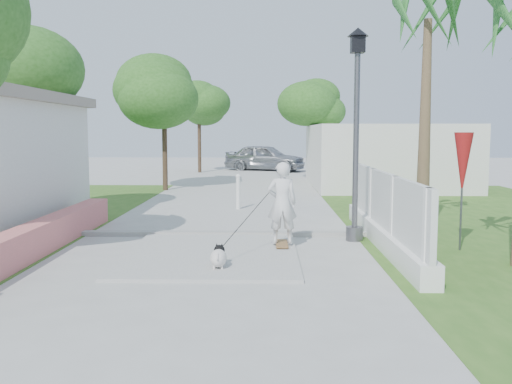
{
  "coord_description": "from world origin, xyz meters",
  "views": [
    {
      "loc": [
        1.02,
        -6.5,
        2.31
      ],
      "look_at": [
        0.81,
        4.92,
        1.1
      ],
      "focal_mm": 40.0,
      "sensor_mm": 36.0,
      "label": 1
    }
  ],
  "objects_px": {
    "street_lamp": "(356,126)",
    "skateboarder": "(255,215)",
    "patio_umbrella": "(463,164)",
    "dog": "(219,257)",
    "parked_car": "(265,158)",
    "bollard": "(238,191)"
  },
  "relations": [
    {
      "from": "street_lamp",
      "to": "skateboarder",
      "type": "distance_m",
      "value": 3.03
    },
    {
      "from": "patio_umbrella",
      "to": "dog",
      "type": "xyz_separation_m",
      "value": [
        -4.57,
        -1.69,
        -1.45
      ]
    },
    {
      "from": "skateboarder",
      "to": "parked_car",
      "type": "bearing_deg",
      "value": -93.2
    },
    {
      "from": "street_lamp",
      "to": "dog",
      "type": "height_order",
      "value": "street_lamp"
    },
    {
      "from": "bollard",
      "to": "parked_car",
      "type": "relative_size",
      "value": 0.23
    },
    {
      "from": "patio_umbrella",
      "to": "street_lamp",
      "type": "bearing_deg",
      "value": 152.24
    },
    {
      "from": "street_lamp",
      "to": "parked_car",
      "type": "bearing_deg",
      "value": 95.19
    },
    {
      "from": "parked_car",
      "to": "patio_umbrella",
      "type": "bearing_deg",
      "value": -152.21
    },
    {
      "from": "street_lamp",
      "to": "patio_umbrella",
      "type": "distance_m",
      "value": 2.27
    },
    {
      "from": "bollard",
      "to": "skateboarder",
      "type": "relative_size",
      "value": 0.52
    },
    {
      "from": "parked_car",
      "to": "dog",
      "type": "bearing_deg",
      "value": -163.63
    },
    {
      "from": "street_lamp",
      "to": "skateboarder",
      "type": "xyz_separation_m",
      "value": [
        -2.08,
        -1.45,
        -1.66
      ]
    },
    {
      "from": "patio_umbrella",
      "to": "parked_car",
      "type": "distance_m",
      "value": 22.83
    },
    {
      "from": "parked_car",
      "to": "bollard",
      "type": "bearing_deg",
      "value": -164.45
    },
    {
      "from": "bollard",
      "to": "dog",
      "type": "xyz_separation_m",
      "value": [
        0.03,
        -7.19,
        -0.35
      ]
    },
    {
      "from": "street_lamp",
      "to": "bollard",
      "type": "height_order",
      "value": "street_lamp"
    },
    {
      "from": "patio_umbrella",
      "to": "skateboarder",
      "type": "xyz_separation_m",
      "value": [
        -3.98,
        -0.45,
        -0.92
      ]
    },
    {
      "from": "skateboarder",
      "to": "bollard",
      "type": "bearing_deg",
      "value": -86.95
    },
    {
      "from": "street_lamp",
      "to": "dog",
      "type": "relative_size",
      "value": 7.08
    },
    {
      "from": "parked_car",
      "to": "street_lamp",
      "type": "bearing_deg",
      "value": -156.74
    },
    {
      "from": "patio_umbrella",
      "to": "dog",
      "type": "height_order",
      "value": "patio_umbrella"
    },
    {
      "from": "bollard",
      "to": "dog",
      "type": "height_order",
      "value": "bollard"
    }
  ]
}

